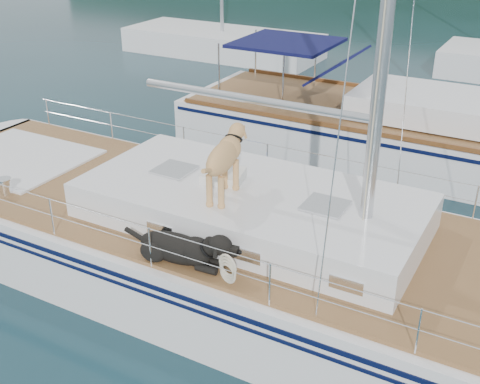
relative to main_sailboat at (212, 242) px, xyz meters
The scene contains 4 objects.
ground 0.69m from the main_sailboat, behind, with size 120.00×120.00×0.00m, color black.
main_sailboat is the anchor object (origin of this frame).
neighbor_sailboat 6.82m from the main_sailboat, 77.56° to the left, with size 11.00×3.50×13.30m.
bg_boat_west 16.18m from the main_sailboat, 120.02° to the left, with size 8.00×3.00×11.65m.
Camera 1 is at (4.63, -7.23, 5.75)m, focal length 45.00 mm.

